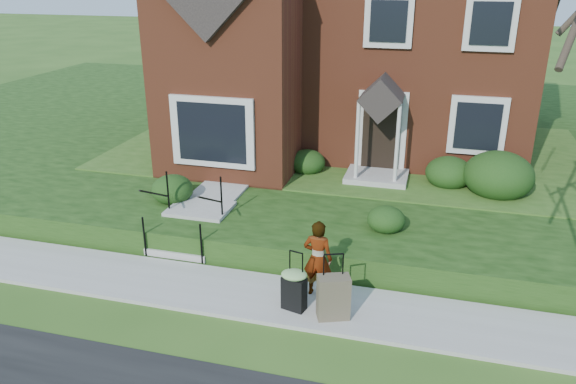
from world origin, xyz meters
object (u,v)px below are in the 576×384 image
(front_steps, at_px, (192,223))
(suitcase_olive, at_px, (333,297))
(woman, at_px, (318,259))
(suitcase_black, at_px, (294,287))

(front_steps, xyz_separation_m, suitcase_olive, (3.65, -2.19, 0.01))
(woman, height_order, suitcase_olive, woman)
(front_steps, bearing_deg, woman, -25.30)
(suitcase_black, height_order, suitcase_olive, suitcase_olive)
(woman, xyz_separation_m, suitcase_olive, (0.43, -0.67, -0.35))
(front_steps, bearing_deg, suitcase_black, -35.87)
(front_steps, xyz_separation_m, suitcase_black, (2.92, -2.11, 0.04))
(woman, xyz_separation_m, suitcase_black, (-0.30, -0.59, -0.32))
(suitcase_olive, bearing_deg, front_steps, 127.71)
(suitcase_black, xyz_separation_m, suitcase_olive, (0.73, -0.07, -0.03))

